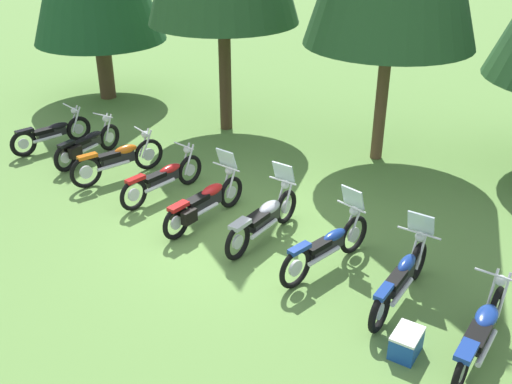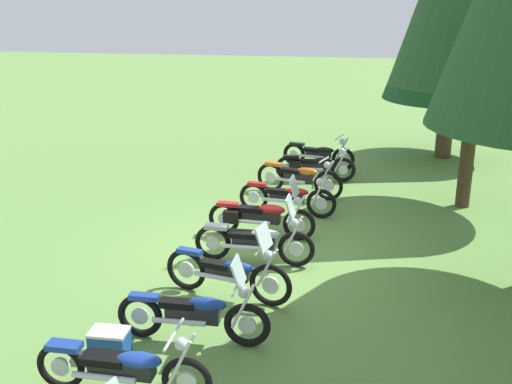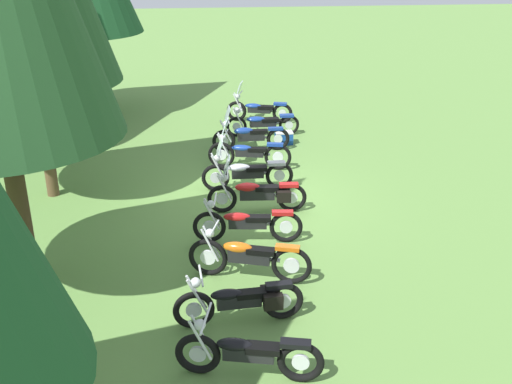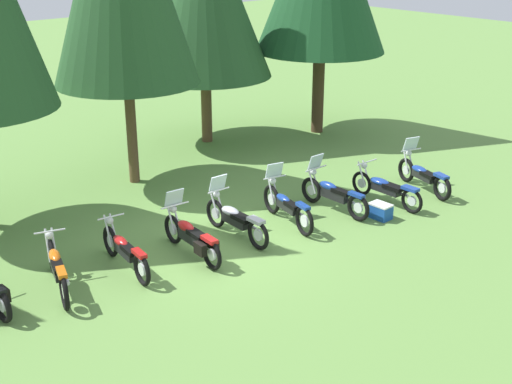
% 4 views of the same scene
% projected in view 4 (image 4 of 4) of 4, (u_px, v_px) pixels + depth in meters
% --- Properties ---
extents(ground_plane, '(80.00, 80.00, 0.00)m').
position_uv_depth(ground_plane, '(218.00, 246.00, 15.72)').
color(ground_plane, '#608C42').
extents(motorcycle_2, '(0.89, 2.25, 1.03)m').
position_uv_depth(motorcycle_2, '(57.00, 268.00, 13.68)').
color(motorcycle_2, black).
rests_on(motorcycle_2, ground_plane).
extents(motorcycle_3, '(0.60, 2.28, 1.00)m').
position_uv_depth(motorcycle_3, '(125.00, 251.00, 14.50)').
color(motorcycle_3, black).
rests_on(motorcycle_3, ground_plane).
extents(motorcycle_4, '(0.70, 2.29, 1.35)m').
position_uv_depth(motorcycle_4, '(192.00, 237.00, 15.08)').
color(motorcycle_4, black).
rests_on(motorcycle_4, ground_plane).
extents(motorcycle_5, '(0.61, 2.30, 1.36)m').
position_uv_depth(motorcycle_5, '(235.00, 219.00, 15.99)').
color(motorcycle_5, black).
rests_on(motorcycle_5, ground_plane).
extents(motorcycle_6, '(0.73, 2.25, 1.38)m').
position_uv_depth(motorcycle_6, '(287.00, 205.00, 16.74)').
color(motorcycle_6, black).
rests_on(motorcycle_6, ground_plane).
extents(motorcycle_7, '(0.73, 2.29, 1.35)m').
position_uv_depth(motorcycle_7, '(333.00, 194.00, 17.47)').
color(motorcycle_7, black).
rests_on(motorcycle_7, ground_plane).
extents(motorcycle_8, '(0.75, 2.33, 0.98)m').
position_uv_depth(motorcycle_8, '(386.00, 188.00, 17.95)').
color(motorcycle_8, black).
rests_on(motorcycle_8, ground_plane).
extents(motorcycle_9, '(0.86, 2.21, 1.35)m').
position_uv_depth(motorcycle_9, '(423.00, 175.00, 18.83)').
color(motorcycle_9, black).
rests_on(motorcycle_9, ground_plane).
extents(picnic_cooler, '(0.38, 0.54, 0.38)m').
position_uv_depth(picnic_cooler, '(380.00, 211.00, 17.12)').
color(picnic_cooler, '#19479E').
rests_on(picnic_cooler, ground_plane).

